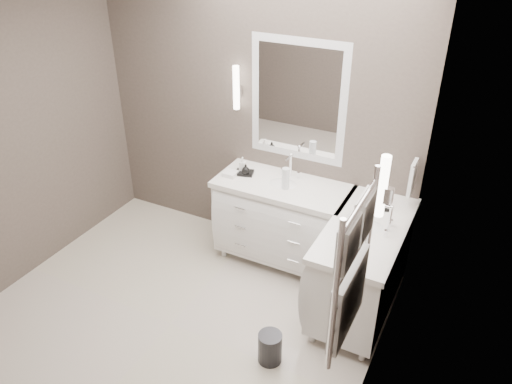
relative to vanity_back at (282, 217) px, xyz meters
The scene contains 18 objects.
floor 1.39m from the vanity_back, 110.17° to the right, with size 3.20×3.00×0.01m, color beige.
wall_back 1.01m from the vanity_back, 148.11° to the left, with size 3.20×0.01×2.70m, color #504640.
wall_right 1.89m from the vanity_back, 46.69° to the right, with size 0.01×3.00×2.70m, color #504640.
vanity_back is the anchor object (origin of this frame).
vanity_right 0.93m from the vanity_back, 20.38° to the right, with size 0.59×1.24×0.97m.
mirror_back 1.10m from the vanity_back, 90.00° to the left, with size 0.90×0.02×1.10m.
mirror_right 1.62m from the vanity_back, 20.48° to the right, with size 0.02×0.90×1.10m.
sconce_back 1.27m from the vanity_back, 160.98° to the left, with size 0.06×0.06×0.40m.
sconce_right 1.84m from the vanity_back, 43.07° to the right, with size 0.06×0.06×0.40m.
towel_bar_corner 1.26m from the vanity_back, ahead, with size 0.03×0.22×0.30m.
towel_ladder 2.16m from the vanity_back, 55.90° to the right, with size 0.06×0.58×0.90m.
waste_bin 1.32m from the vanity_back, 69.26° to the right, with size 0.18×0.18×0.26m, color black.
amenity_tray_back 0.55m from the vanity_back, behind, with size 0.16×0.12×0.02m, color black.
amenity_tray_right 0.98m from the vanity_back, ahead, with size 0.12×0.16×0.02m, color black.
water_bottle 0.47m from the vanity_back, 51.50° to the right, with size 0.07×0.07×0.20m, color silver.
soap_bottle_a 0.63m from the vanity_back, behind, with size 0.06×0.06×0.13m, color white.
soap_bottle_b 0.57m from the vanity_back, behind, with size 0.07×0.07×0.09m, color black.
soap_bottle_c 1.02m from the vanity_back, ahead, with size 0.06×0.06×0.15m, color white.
Camera 1 is at (2.03, -2.40, 3.04)m, focal length 35.00 mm.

